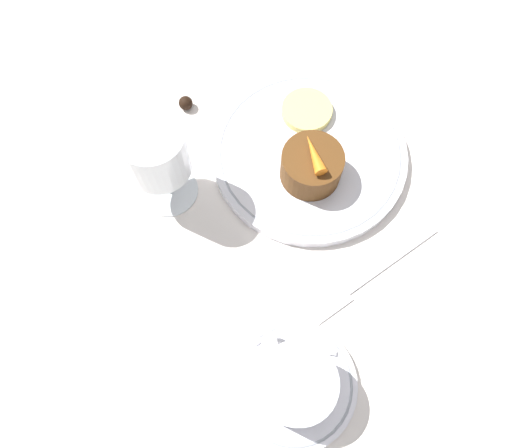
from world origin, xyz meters
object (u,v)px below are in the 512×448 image
Objects in this scene: dessert_cake at (311,166)px; coffee_cup at (295,384)px; wine_glass at (157,155)px; dinner_plate at (309,154)px; fork at (361,282)px.

coffee_cup is at bearing 145.22° from dessert_cake.
wine_glass reaches higher than dessert_cake.
dessert_cake reaches higher than dinner_plate.
fork is (0.06, -0.12, -0.04)m from coffee_cup.
dinner_plate is 1.31× the size of fork.
dinner_plate is at bearing -34.39° from coffee_cup.
wine_glass is 0.27m from fork.
dinner_plate reaches higher than fork.
wine_glass is 1.75× the size of dessert_cake.
wine_glass is (0.27, 0.02, 0.05)m from coffee_cup.
fork is (-0.21, -0.14, -0.08)m from wine_glass.
dinner_plate is at bearing -10.61° from fork.
fork is at bearing -145.77° from wine_glass.
coffee_cup is 0.83× the size of wine_glass.
dessert_cake is at bearing 148.61° from dinner_plate.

